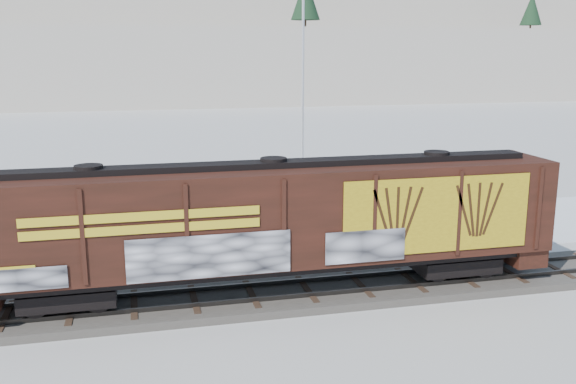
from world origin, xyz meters
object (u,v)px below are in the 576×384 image
object	(u,v)px
car_silver	(83,227)
car_dark	(421,214)
flagpole	(305,118)
car_white	(269,222)
hopper_railcar	(274,218)

from	to	relation	value
car_silver	car_dark	distance (m)	15.91
flagpole	car_white	size ratio (longest dim) A/B	2.80
car_silver	car_dark	xyz separation A→B (m)	(15.86, -1.19, -0.08)
flagpole	car_silver	size ratio (longest dim) A/B	2.69
car_white	car_dark	distance (m)	7.52
car_white	car_dark	xyz separation A→B (m)	(7.52, -0.26, -0.02)
car_silver	car_dark	bearing A→B (deg)	-92.32
car_silver	car_dark	size ratio (longest dim) A/B	0.94
hopper_railcar	car_white	xyz separation A→B (m)	(1.36, 7.36, -2.16)
flagpole	car_white	world-z (taller)	flagpole
flagpole	hopper_railcar	bearing A→B (deg)	-109.33
car_silver	car_dark	world-z (taller)	car_silver
hopper_railcar	flagpole	bearing A→B (deg)	70.67
hopper_railcar	car_dark	world-z (taller)	hopper_railcar
flagpole	car_dark	world-z (taller)	flagpole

